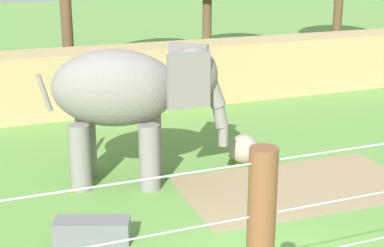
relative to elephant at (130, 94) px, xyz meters
name	(u,v)px	position (x,y,z in m)	size (l,w,h in m)	color
dirt_patch	(298,186)	(3.48, -1.73, -2.12)	(5.37, 3.02, 0.01)	#937F5B
embankment_wall	(103,80)	(0.94, 6.60, -1.07)	(36.00, 1.80, 2.11)	tan
elephant	(130,94)	(0.00, 0.00, 0.00)	(4.09, 2.63, 3.20)	gray
enrichment_ball	(244,149)	(3.01, 0.15, -1.74)	(0.76, 0.76, 0.76)	gray
feed_trough	(92,231)	(-1.51, -2.53, -1.90)	(1.49, 0.98, 0.44)	slate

